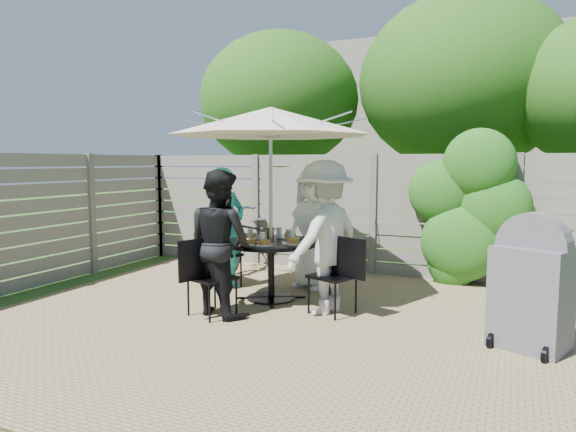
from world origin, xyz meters
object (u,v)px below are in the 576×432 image
at_px(chair_front, 211,293).
at_px(syrup_jug, 270,234).
at_px(chair_right, 333,291).
at_px(patio_table, 271,259).
at_px(person_front, 220,243).
at_px(bbq_grill, 531,288).
at_px(glass_front, 262,238).
at_px(glass_left, 250,234).
at_px(umbrella, 271,122).
at_px(plate_front, 250,242).
at_px(plate_right, 293,242).
at_px(plate_back, 290,236).
at_px(plate_left, 251,236).
at_px(person_left, 226,229).
at_px(person_right, 324,238).
at_px(chair_left, 220,267).
at_px(glass_back, 279,232).
at_px(chair_back, 319,265).
at_px(plate_extra, 265,243).
at_px(person_back, 313,229).
at_px(bicycle, 251,236).
at_px(glass_right, 292,236).

relative_size(chair_front, syrup_jug, 5.65).
bearing_deg(chair_right, patio_table, 1.67).
xyz_separation_m(person_front, bbq_grill, (3.16, 0.21, -0.24)).
bearing_deg(glass_front, glass_left, 139.29).
bearing_deg(glass_left, umbrella, 4.29).
xyz_separation_m(plate_front, plate_right, (0.45, 0.23, 0.00)).
distance_m(plate_back, bbq_grill, 2.96).
relative_size(plate_left, glass_front, 1.86).
xyz_separation_m(chair_front, glass_front, (0.31, 0.64, 0.55)).
xyz_separation_m(person_left, person_right, (1.58, -0.51, 0.05)).
bearing_deg(chair_left, person_front, -36.02).
bearing_deg(plate_right, chair_front, -128.19).
distance_m(glass_back, bbq_grill, 3.07).
distance_m(chair_back, chair_right, 1.37).
relative_size(person_front, bbq_grill, 1.29).
distance_m(plate_right, plate_extra, 0.35).
distance_m(plate_left, plate_right, 0.72).
relative_size(person_left, plate_left, 6.34).
xyz_separation_m(umbrella, plate_right, (0.34, -0.11, -1.44)).
bearing_deg(glass_front, person_back, 77.78).
bearing_deg(bicycle, plate_back, -44.40).
bearing_deg(person_left, glass_front, -105.52).
bearing_deg(plate_extra, plate_front, -179.28).
bearing_deg(chair_back, chair_front, -0.81).
distance_m(person_left, plate_extra, 1.05).
height_order(chair_left, syrup_jug, chair_left).
bearing_deg(plate_extra, glass_left, 138.35).
distance_m(person_right, plate_extra, 0.72).
bearing_deg(glass_left, syrup_jug, 20.10).
relative_size(chair_left, bicycle, 0.46).
bearing_deg(plate_left, person_right, -17.71).
relative_size(umbrella, glass_left, 22.05).
height_order(plate_extra, bbq_grill, bbq_grill).
bearing_deg(chair_right, person_left, 1.69).
height_order(umbrella, plate_extra, umbrella).
relative_size(patio_table, bbq_grill, 1.12).
height_order(chair_back, glass_left, chair_back).
bearing_deg(plate_right, glass_back, 133.11).
xyz_separation_m(umbrella, chair_right, (0.92, -0.29, -1.93)).
xyz_separation_m(chair_left, chair_right, (1.84, -0.59, -0.01)).
xyz_separation_m(plate_front, bbq_grill, (3.02, -0.24, -0.19)).
bearing_deg(bbq_grill, person_back, 175.41).
bearing_deg(glass_left, plate_extra, -41.65).
distance_m(chair_right, plate_front, 1.14).
distance_m(person_right, glass_right, 0.58).
relative_size(chair_front, bbq_grill, 0.71).
bearing_deg(person_right, plate_right, -90.00).
xyz_separation_m(patio_table, glass_right, (0.28, 0.02, 0.30)).
bearing_deg(umbrella, person_front, -107.71).
distance_m(chair_back, chair_left, 1.37).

